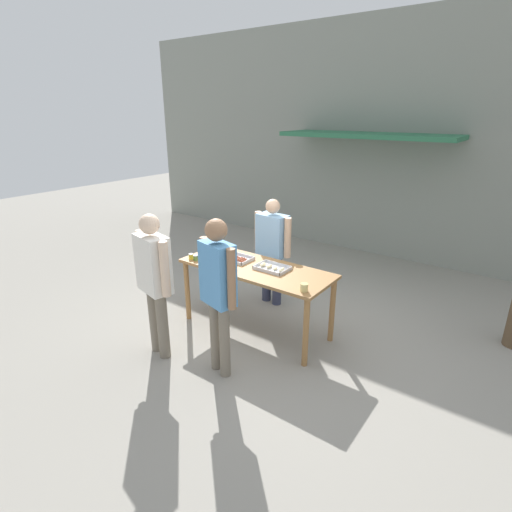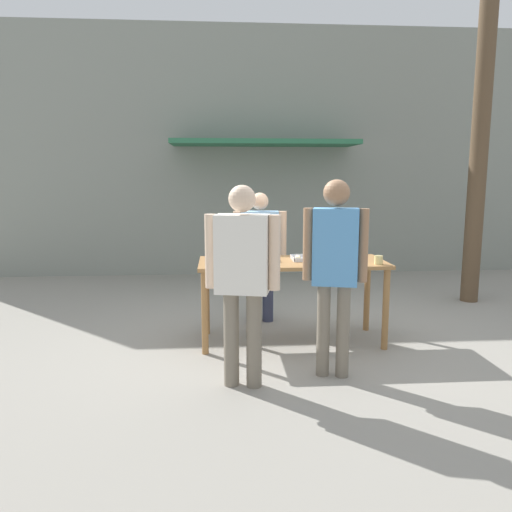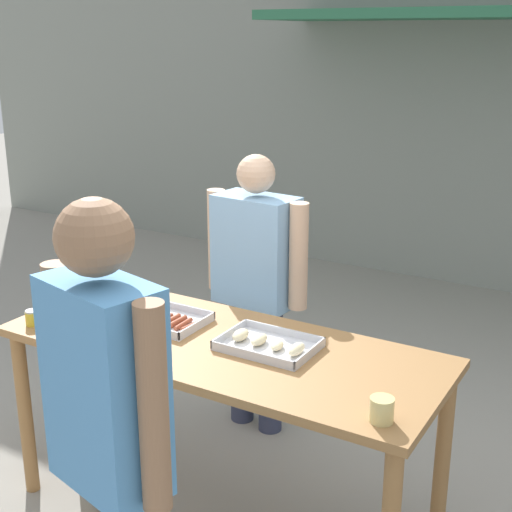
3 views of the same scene
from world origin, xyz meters
TOP-DOWN VIEW (x-y plane):
  - ground_plane at (0.00, 0.00)m, footprint 24.00×24.00m
  - building_facade_back at (0.00, 3.98)m, footprint 12.00×1.11m
  - serving_table at (0.00, 0.00)m, footprint 2.04×0.81m
  - food_tray_sausages at (-0.40, 0.06)m, footprint 0.46×0.30m
  - food_tray_buns at (0.21, 0.06)m, footprint 0.42×0.30m
  - condiment_jar_mustard at (-0.89, -0.29)m, footprint 0.06×0.06m
  - condiment_jar_ketchup at (-0.80, -0.30)m, footprint 0.06×0.06m
  - beer_cup at (0.88, -0.28)m, footprint 0.09×0.09m
  - person_server_behind_table at (-0.29, 0.81)m, footprint 0.66×0.29m
  - person_customer_holding_hotdog at (-0.60, -1.16)m, footprint 0.64×0.34m
  - person_customer_with_cup at (0.24, -1.00)m, footprint 0.56×0.31m

SIDE VIEW (x-z plane):
  - ground_plane at x=0.00m, z-range 0.00..0.00m
  - serving_table at x=0.00m, z-range 0.34..1.26m
  - food_tray_sausages at x=-0.40m, z-range 0.91..0.95m
  - food_tray_buns at x=0.21m, z-range 0.91..0.96m
  - condiment_jar_mustard at x=-0.89m, z-range 0.92..0.99m
  - condiment_jar_ketchup at x=-0.80m, z-range 0.92..0.99m
  - person_server_behind_table at x=-0.29m, z-range 0.14..1.78m
  - beer_cup at x=0.88m, z-range 0.92..1.01m
  - person_customer_holding_hotdog at x=-0.60m, z-range 0.17..1.93m
  - person_customer_with_cup at x=0.24m, z-range 0.19..2.00m
  - building_facade_back at x=0.00m, z-range 0.01..4.51m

